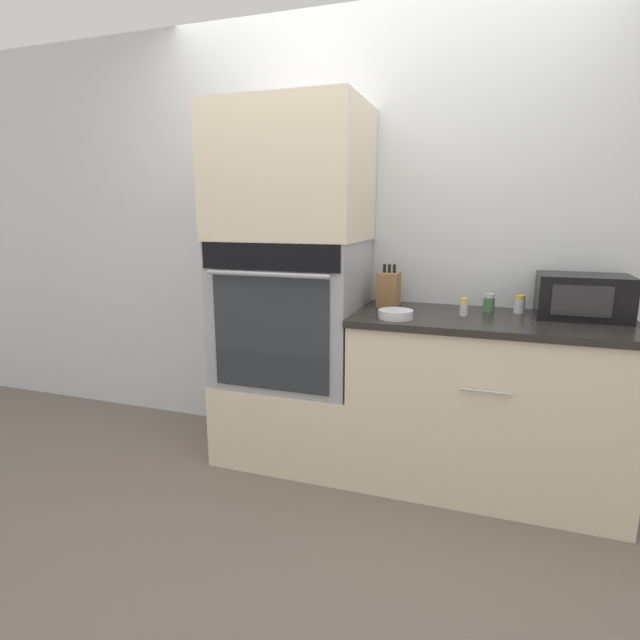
{
  "coord_description": "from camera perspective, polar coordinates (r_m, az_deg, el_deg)",
  "views": [
    {
      "loc": [
        0.64,
        -2.24,
        1.4
      ],
      "look_at": [
        -0.2,
        0.21,
        0.84
      ],
      "focal_mm": 28.0,
      "sensor_mm": 36.0,
      "label": 1
    }
  ],
  "objects": [
    {
      "name": "oven_cabinet_upper",
      "position": [
        2.75,
        -3.4,
        16.36
      ],
      "size": [
        0.79,
        0.6,
        0.69
      ],
      "color": "beige",
      "rests_on": "wall_oven"
    },
    {
      "name": "ground_plane",
      "position": [
        2.71,
        2.71,
        -18.84
      ],
      "size": [
        12.0,
        12.0,
        0.0
      ],
      "primitive_type": "plane",
      "color": "#6B6056"
    },
    {
      "name": "condiment_jar_near",
      "position": [
        2.73,
        18.75,
        1.86
      ],
      "size": [
        0.06,
        0.06,
        0.1
      ],
      "color": "#427047",
      "rests_on": "counter_unit"
    },
    {
      "name": "oven_cabinet_base",
      "position": [
        2.98,
        -3.06,
        -10.93
      ],
      "size": [
        0.79,
        0.6,
        0.46
      ],
      "color": "beige",
      "rests_on": "ground_plane"
    },
    {
      "name": "knife_block",
      "position": [
        2.76,
        7.87,
        3.51
      ],
      "size": [
        0.11,
        0.16,
        0.23
      ],
      "color": "olive",
      "rests_on": "counter_unit"
    },
    {
      "name": "bowl",
      "position": [
        2.45,
        8.63,
        0.66
      ],
      "size": [
        0.17,
        0.17,
        0.04
      ],
      "color": "silver",
      "rests_on": "counter_unit"
    },
    {
      "name": "wall_back",
      "position": [
        2.94,
        6.43,
        9.21
      ],
      "size": [
        8.0,
        0.05,
        2.5
      ],
      "color": "silver",
      "rests_on": "ground_plane"
    },
    {
      "name": "wall_oven",
      "position": [
        2.79,
        -3.24,
        0.97
      ],
      "size": [
        0.77,
        0.64,
        0.79
      ],
      "color": "#9EA0A5",
      "rests_on": "oven_cabinet_base"
    },
    {
      "name": "condiment_jar_far",
      "position": [
        2.58,
        16.12,
        1.42
      ],
      "size": [
        0.04,
        0.04,
        0.09
      ],
      "color": "silver",
      "rests_on": "counter_unit"
    },
    {
      "name": "counter_unit",
      "position": [
        2.71,
        18.28,
        -8.98
      ],
      "size": [
        1.33,
        0.63,
        0.89
      ],
      "color": "beige",
      "rests_on": "ground_plane"
    },
    {
      "name": "condiment_jar_mid",
      "position": [
        2.74,
        21.84,
        1.66
      ],
      "size": [
        0.05,
        0.05,
        0.09
      ],
      "color": "silver",
      "rests_on": "counter_unit"
    },
    {
      "name": "microwave",
      "position": [
        2.74,
        27.81,
        2.4
      ],
      "size": [
        0.41,
        0.29,
        0.21
      ],
      "color": "black",
      "rests_on": "counter_unit"
    }
  ]
}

